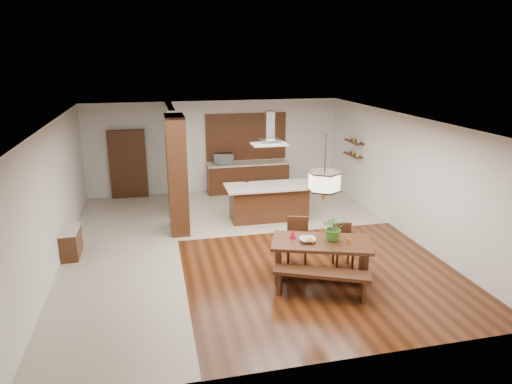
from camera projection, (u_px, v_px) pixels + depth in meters
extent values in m
plane|color=#361809|center=(244.00, 244.00, 10.71)|extent=(9.00, 9.00, 0.00)
cube|color=white|center=(243.00, 120.00, 9.87)|extent=(8.00, 9.00, 0.04)
cube|color=silver|center=(215.00, 147.00, 14.49)|extent=(8.00, 0.04, 2.90)
cube|color=silver|center=(310.00, 273.00, 6.09)|extent=(8.00, 0.04, 2.90)
cube|color=silver|center=(54.00, 196.00, 9.43)|extent=(0.04, 9.00, 2.90)
cube|color=silver|center=(403.00, 174.00, 11.15)|extent=(0.04, 9.00, 2.90)
cube|color=beige|center=(122.00, 255.00, 10.11)|extent=(2.50, 9.00, 0.01)
cube|color=beige|center=(268.00, 207.00, 13.31)|extent=(5.50, 4.00, 0.01)
cube|color=#37200D|center=(243.00, 121.00, 9.88)|extent=(8.00, 9.00, 0.02)
cube|color=#311A0D|center=(177.00, 175.00, 11.11)|extent=(0.45, 1.00, 2.90)
cube|color=silver|center=(172.00, 157.00, 13.07)|extent=(0.18, 2.40, 2.90)
cube|color=#311A0D|center=(71.00, 242.00, 9.98)|extent=(0.37, 0.88, 0.63)
cube|color=#311A0D|center=(128.00, 164.00, 13.93)|extent=(1.10, 0.20, 2.10)
cube|color=#311A0D|center=(248.00, 178.00, 14.71)|extent=(2.60, 0.60, 0.90)
cube|color=beige|center=(248.00, 164.00, 14.58)|extent=(2.60, 0.62, 0.05)
cube|color=#965B2D|center=(246.00, 137.00, 14.58)|extent=(2.60, 0.08, 1.50)
cube|color=#311A0D|center=(353.00, 155.00, 13.56)|extent=(0.26, 0.90, 0.04)
cube|color=#311A0D|center=(354.00, 142.00, 13.45)|extent=(0.26, 0.90, 0.04)
cube|color=#311A0D|center=(321.00, 243.00, 8.83)|extent=(2.11, 1.53, 0.06)
cube|color=#311A0D|center=(279.00, 259.00, 9.03)|extent=(0.33, 0.75, 0.73)
cube|color=#311A0D|center=(363.00, 263.00, 8.86)|extent=(0.33, 0.75, 0.73)
imported|color=#3D7727|center=(334.00, 227.00, 8.80)|extent=(0.57, 0.53, 0.53)
imported|color=beige|center=(308.00, 240.00, 8.79)|extent=(0.36, 0.36, 0.08)
cone|color=red|center=(293.00, 234.00, 8.92)|extent=(0.17, 0.17, 0.21)
cylinder|color=gold|center=(349.00, 241.00, 8.68)|extent=(0.08, 0.08, 0.11)
cube|color=#311A0D|center=(269.00, 203.00, 12.19)|extent=(2.03, 0.78, 0.91)
cube|color=beige|center=(270.00, 186.00, 12.00)|extent=(2.34, 1.04, 0.05)
imported|color=white|center=(286.00, 184.00, 12.00)|extent=(0.14, 0.14, 0.09)
imported|color=#ACAFB3|center=(223.00, 159.00, 14.36)|extent=(0.61, 0.43, 0.33)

